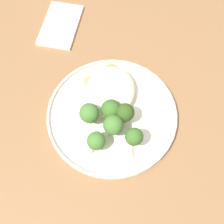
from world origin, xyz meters
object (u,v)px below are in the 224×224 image
seared_scallop_center_golden (111,71)px  broccoli_floret_near_rim (111,109)px  broccoli_floret_rear_charred (95,141)px  broccoli_floret_split_head (134,135)px  dinner_plate (112,114)px  seared_scallop_tiny_bay (119,92)px  seared_scallop_front_small (100,76)px  broccoli_floret_center_pile (125,113)px  seared_scallop_tilted_round (89,82)px  broccoli_floret_small_sprig (89,113)px  broccoli_floret_right_tilted (113,125)px  seared_scallop_half_hidden (92,95)px  seared_scallop_right_edge (109,90)px  seared_scallop_on_noodles (117,105)px  folded_napkin (61,25)px

seared_scallop_center_golden → broccoli_floret_near_rim: (-0.11, -0.02, 0.02)m
seared_scallop_center_golden → broccoli_floret_rear_charred: (-0.18, -0.01, 0.02)m
broccoli_floret_rear_charred → broccoli_floret_split_head: bearing=-71.2°
broccoli_floret_rear_charred → dinner_plate: bearing=-11.6°
seared_scallop_center_golden → seared_scallop_tiny_bay: 0.06m
seared_scallop_front_small → broccoli_floret_center_pile: (-0.09, -0.08, 0.03)m
broccoli_floret_center_pile → broccoli_floret_split_head: bearing=-148.2°
seared_scallop_center_golden → broccoli_floret_near_rim: 0.11m
seared_scallop_tilted_round → broccoli_floret_small_sprig: broccoli_floret_small_sprig is taller
broccoli_floret_right_tilted → seared_scallop_half_hidden: bearing=41.7°
seared_scallop_tilted_round → broccoli_floret_small_sprig: (-0.09, -0.03, 0.03)m
seared_scallop_half_hidden → seared_scallop_front_small: bearing=-4.9°
broccoli_floret_right_tilted → seared_scallop_right_edge: bearing=17.7°
seared_scallop_right_edge → seared_scallop_on_noodles: (-0.03, -0.03, -0.00)m
seared_scallop_on_noodles → broccoli_floret_small_sprig: broccoli_floret_small_sprig is taller
seared_scallop_tilted_round → broccoli_floret_near_rim: (-0.07, -0.07, 0.02)m
dinner_plate → broccoli_floret_right_tilted: (-0.04, -0.01, 0.04)m
seared_scallop_right_edge → folded_napkin: size_ratio=0.17×
seared_scallop_on_noodles → broccoli_floret_right_tilted: bearing=-176.5°
seared_scallop_on_noodles → broccoli_floret_near_rim: broccoli_floret_near_rim is taller
seared_scallop_tiny_bay → broccoli_floret_center_pile: size_ratio=0.37×
broccoli_floret_near_rim → broccoli_floret_split_head: bearing=-129.4°
broccoli_floret_split_head → folded_napkin: broccoli_floret_split_head is taller
broccoli_floret_near_rim → seared_scallop_front_small: bearing=27.2°
dinner_plate → broccoli_floret_right_tilted: broccoli_floret_right_tilted is taller
folded_napkin → broccoli_floret_rear_charred: bearing=-150.6°
seared_scallop_center_golden → broccoli_floret_rear_charred: 0.18m
broccoli_floret_right_tilted → broccoli_floret_near_rim: (0.03, 0.01, -0.00)m
seared_scallop_tiny_bay → broccoli_floret_rear_charred: 0.14m
broccoli_floret_split_head → seared_scallop_tilted_round: bearing=47.0°
broccoli_floret_right_tilted → seared_scallop_front_small: bearing=25.3°
seared_scallop_right_edge → broccoli_floret_near_rim: bearing=-163.6°
seared_scallop_front_small → broccoli_floret_center_pile: bearing=-140.6°
folded_napkin → seared_scallop_tiny_bay: bearing=-131.9°
seared_scallop_front_small → folded_napkin: (0.14, 0.14, -0.02)m
broccoli_floret_small_sprig → broccoli_floret_split_head: (-0.03, -0.10, 0.00)m
broccoli_floret_right_tilted → broccoli_floret_small_sprig: (0.01, 0.05, 0.00)m
seared_scallop_center_golden → seared_scallop_front_small: (-0.02, 0.02, -0.00)m
dinner_plate → broccoli_floret_small_sprig: bearing=122.7°
broccoli_floret_center_pile → dinner_plate: bearing=71.9°
seared_scallop_half_hidden → broccoli_floret_rear_charred: (-0.11, -0.04, 0.02)m
broccoli_floret_near_rim → broccoli_floret_center_pile: bearing=-95.3°
seared_scallop_tiny_bay → broccoli_floret_split_head: (-0.11, -0.05, 0.03)m
folded_napkin → seared_scallop_center_golden: bearing=-127.1°
seared_scallop_right_edge → broccoli_floret_small_sprig: (-0.08, 0.02, 0.03)m
seared_scallop_front_small → folded_napkin: bearing=45.0°
seared_scallop_right_edge → folded_napkin: bearing=44.6°
seared_scallop_tiny_bay → folded_napkin: bearing=48.1°
seared_scallop_right_edge → seared_scallop_half_hidden: (-0.02, 0.03, -0.00)m
dinner_plate → seared_scallop_right_edge: size_ratio=11.21×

